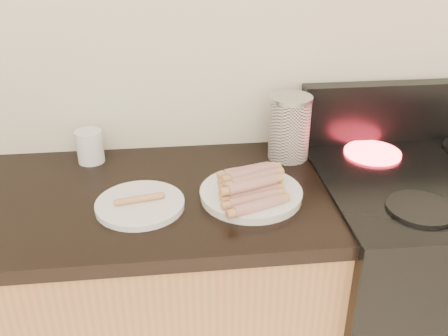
{
  "coord_description": "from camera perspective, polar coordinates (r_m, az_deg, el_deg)",
  "views": [
    {
      "loc": [
        -0.03,
        0.45,
        1.62
      ],
      "look_at": [
        0.1,
        1.62,
        1.01
      ],
      "focal_mm": 40.0,
      "sensor_mm": 36.0,
      "label": 1
    }
  ],
  "objects": [
    {
      "name": "stove",
      "position": [
        1.87,
        21.58,
        -13.24
      ],
      "size": [
        0.76,
        0.65,
        0.91
      ],
      "color": "black",
      "rests_on": "floor"
    },
    {
      "name": "burner_far_left",
      "position": [
        1.68,
        16.61,
        1.68
      ],
      "size": [
        0.18,
        0.18,
        0.01
      ],
      "primitive_type": "cylinder",
      "color": "#FF1E2D",
      "rests_on": "stove"
    },
    {
      "name": "main_plate",
      "position": [
        1.39,
        3.1,
        -3.07
      ],
      "size": [
        0.31,
        0.31,
        0.02
      ],
      "primitive_type": "cylinder",
      "rotation": [
        0.0,
        0.0,
        0.12
      ],
      "color": "white",
      "rests_on": "counter_slab"
    },
    {
      "name": "side_plate",
      "position": [
        1.37,
        -9.57,
        -4.13
      ],
      "size": [
        0.29,
        0.29,
        0.02
      ],
      "primitive_type": "cylinder",
      "rotation": [
        0.0,
        0.0,
        0.24
      ],
      "color": "white",
      "rests_on": "counter_slab"
    },
    {
      "name": "canister",
      "position": [
        1.59,
        7.49,
        4.63
      ],
      "size": [
        0.13,
        0.13,
        0.21
      ],
      "rotation": [
        0.0,
        0.0,
        -0.24
      ],
      "color": "white",
      "rests_on": "counter_slab"
    },
    {
      "name": "plain_sausages",
      "position": [
        1.36,
        -9.63,
        -3.48
      ],
      "size": [
        0.12,
        0.04,
        0.02
      ],
      "rotation": [
        0.0,
        0.0,
        0.21
      ],
      "color": "#C26E3A",
      "rests_on": "side_plate"
    },
    {
      "name": "wall_back",
      "position": [
        1.58,
        -5.4,
        15.81
      ],
      "size": [
        4.0,
        0.04,
        2.6
      ],
      "primitive_type": "cube",
      "color": "silver",
      "rests_on": "ground"
    },
    {
      "name": "mug",
      "position": [
        1.63,
        -15.07,
        2.39
      ],
      "size": [
        0.11,
        0.11,
        0.1
      ],
      "primitive_type": "cylinder",
      "rotation": [
        0.0,
        0.0,
        -0.4
      ],
      "color": "white",
      "rests_on": "counter_slab"
    },
    {
      "name": "burner_near_left",
      "position": [
        1.41,
        21.58,
        -4.31
      ],
      "size": [
        0.18,
        0.18,
        0.01
      ],
      "primitive_type": "cylinder",
      "color": "black",
      "rests_on": "stove"
    },
    {
      "name": "stove_panel",
      "position": [
        1.81,
        20.68,
        6.15
      ],
      "size": [
        0.76,
        0.06,
        0.2
      ],
      "primitive_type": "cube",
      "color": "black",
      "rests_on": "stove"
    },
    {
      "name": "hotdog_pile",
      "position": [
        1.38,
        3.13,
        -1.91
      ],
      "size": [
        0.14,
        0.27,
        0.06
      ],
      "rotation": [
        0.0,
        0.0,
        0.32
      ],
      "color": "brown",
      "rests_on": "main_plate"
    }
  ]
}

